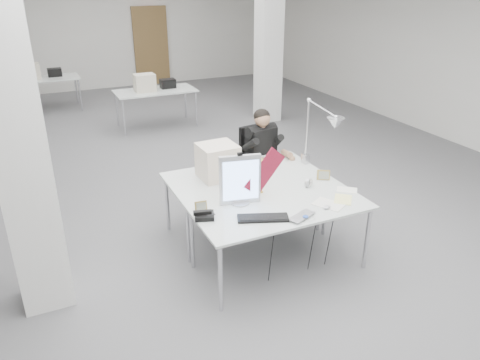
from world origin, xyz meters
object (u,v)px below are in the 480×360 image
(seated_person, at_px, (262,142))
(monitor, at_px, (240,180))
(beige_monitor, at_px, (218,161))
(architect_lamp, at_px, (319,132))
(laptop, at_px, (306,218))
(bankers_lamp, at_px, (254,177))
(desk_main, at_px, (281,207))
(desk_phone, at_px, (204,216))
(office_chair, at_px, (260,163))

(seated_person, relative_size, monitor, 1.63)
(seated_person, height_order, monitor, seated_person)
(beige_monitor, xyz_separation_m, architect_lamp, (1.15, -0.31, 0.29))
(monitor, height_order, laptop, monitor)
(seated_person, relative_size, bankers_lamp, 2.33)
(desk_main, xyz_separation_m, laptop, (0.08, -0.35, 0.02))
(bankers_lamp, relative_size, architect_lamp, 0.38)
(seated_person, height_order, desk_phone, seated_person)
(office_chair, distance_m, laptop, 1.91)
(beige_monitor, bearing_deg, bankers_lamp, -71.98)
(seated_person, relative_size, architect_lamp, 0.89)
(bankers_lamp, bearing_deg, laptop, -100.93)
(monitor, bearing_deg, bankers_lamp, 46.01)
(desk_phone, height_order, architect_lamp, architect_lamp)
(desk_main, height_order, bankers_lamp, bankers_lamp)
(architect_lamp, bearing_deg, monitor, -172.18)
(bankers_lamp, bearing_deg, desk_phone, 179.78)
(seated_person, relative_size, desk_phone, 4.61)
(desk_main, relative_size, desk_phone, 9.69)
(seated_person, bearing_deg, desk_main, -120.09)
(monitor, bearing_deg, architect_lamp, 30.70)
(beige_monitor, height_order, architect_lamp, architect_lamp)
(office_chair, xyz_separation_m, architect_lamp, (0.32, -0.86, 0.65))
(desk_main, bearing_deg, beige_monitor, 107.76)
(seated_person, xyz_separation_m, beige_monitor, (-0.83, -0.50, 0.05))
(office_chair, xyz_separation_m, desk_phone, (-1.33, -1.42, 0.19))
(office_chair, distance_m, desk_phone, 1.95)
(desk_main, bearing_deg, desk_phone, 173.91)
(seated_person, distance_m, laptop, 1.86)
(architect_lamp, bearing_deg, laptop, -138.92)
(monitor, bearing_deg, desk_main, -21.32)
(laptop, bearing_deg, bankers_lamp, 80.43)
(desk_main, distance_m, beige_monitor, 1.02)
(laptop, bearing_deg, seated_person, 52.76)
(seated_person, relative_size, beige_monitor, 2.05)
(desk_phone, distance_m, beige_monitor, 1.01)
(seated_person, bearing_deg, laptop, -114.21)
(bankers_lamp, xyz_separation_m, beige_monitor, (-0.20, 0.55, 0.01))
(desk_main, relative_size, monitor, 3.41)
(laptop, xyz_separation_m, architect_lamp, (0.77, 0.99, 0.47))
(laptop, relative_size, beige_monitor, 0.74)
(bankers_lamp, distance_m, desk_phone, 0.78)
(desk_phone, relative_size, architect_lamp, 0.19)
(architect_lamp, bearing_deg, beige_monitor, 154.12)
(bankers_lamp, bearing_deg, beige_monitor, 85.37)
(desk_main, distance_m, bankers_lamp, 0.46)
(laptop, height_order, beige_monitor, beige_monitor)
(seated_person, xyz_separation_m, laptop, (-0.45, -1.80, -0.13))
(desk_main, bearing_deg, seated_person, 70.07)
(office_chair, distance_m, beige_monitor, 1.06)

